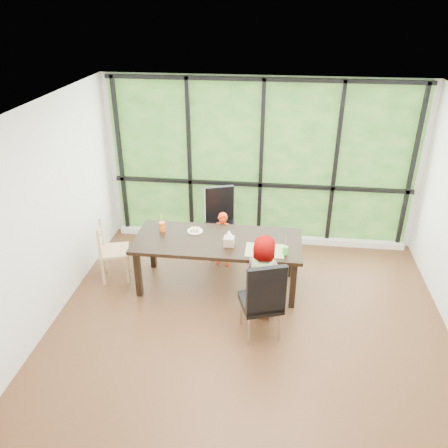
{
  "coord_description": "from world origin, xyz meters",
  "views": [
    {
      "loc": [
        0.25,
        -4.63,
        3.79
      ],
      "look_at": [
        -0.4,
        0.65,
        1.05
      ],
      "focal_mm": 36.32,
      "sensor_mm": 36.0,
      "label": 1
    }
  ],
  "objects_px": {
    "dining_table": "(218,263)",
    "plate_near": "(263,251)",
    "chair_interior_leather": "(261,297)",
    "tissue_box": "(229,241)",
    "chair_end_beech": "(114,251)",
    "chair_window_leather": "(222,223)",
    "child_older": "(265,276)",
    "green_cup": "(285,250)",
    "child_toddler": "(223,239)",
    "plate_far": "(195,231)",
    "orange_cup": "(162,227)"
  },
  "relations": [
    {
      "from": "dining_table",
      "to": "plate_near",
      "type": "bearing_deg",
      "value": -20.3
    },
    {
      "from": "chair_interior_leather",
      "to": "tissue_box",
      "type": "bearing_deg",
      "value": -78.72
    },
    {
      "from": "chair_end_beech",
      "to": "chair_window_leather",
      "type": "bearing_deg",
      "value": -74.48
    },
    {
      "from": "child_older",
      "to": "chair_interior_leather",
      "type": "bearing_deg",
      "value": 107.69
    },
    {
      "from": "chair_interior_leather",
      "to": "green_cup",
      "type": "height_order",
      "value": "chair_interior_leather"
    },
    {
      "from": "dining_table",
      "to": "chair_window_leather",
      "type": "bearing_deg",
      "value": 93.75
    },
    {
      "from": "chair_interior_leather",
      "to": "green_cup",
      "type": "xyz_separation_m",
      "value": [
        0.27,
        0.68,
        0.27
      ]
    },
    {
      "from": "child_older",
      "to": "tissue_box",
      "type": "relative_size",
      "value": 8.03
    },
    {
      "from": "chair_interior_leather",
      "to": "green_cup",
      "type": "bearing_deg",
      "value": -130.38
    },
    {
      "from": "child_older",
      "to": "child_toddler",
      "type": "bearing_deg",
      "value": -36.76
    },
    {
      "from": "chair_end_beech",
      "to": "child_toddler",
      "type": "relative_size",
      "value": 1.03
    },
    {
      "from": "dining_table",
      "to": "chair_window_leather",
      "type": "relative_size",
      "value": 2.13
    },
    {
      "from": "child_toddler",
      "to": "plate_far",
      "type": "height_order",
      "value": "child_toddler"
    },
    {
      "from": "chair_window_leather",
      "to": "plate_near",
      "type": "relative_size",
      "value": 4.96
    },
    {
      "from": "plate_near",
      "to": "chair_window_leather",
      "type": "bearing_deg",
      "value": 121.17
    },
    {
      "from": "chair_window_leather",
      "to": "tissue_box",
      "type": "xyz_separation_m",
      "value": [
        0.23,
        -1.04,
        0.27
      ]
    },
    {
      "from": "chair_window_leather",
      "to": "child_toddler",
      "type": "distance_m",
      "value": 0.36
    },
    {
      "from": "orange_cup",
      "to": "chair_window_leather",
      "type": "bearing_deg",
      "value": 44.83
    },
    {
      "from": "child_toddler",
      "to": "orange_cup",
      "type": "height_order",
      "value": "orange_cup"
    },
    {
      "from": "child_toddler",
      "to": "orange_cup",
      "type": "xyz_separation_m",
      "value": [
        -0.82,
        -0.42,
        0.38
      ]
    },
    {
      "from": "plate_near",
      "to": "orange_cup",
      "type": "distance_m",
      "value": 1.5
    },
    {
      "from": "orange_cup",
      "to": "green_cup",
      "type": "distance_m",
      "value": 1.79
    },
    {
      "from": "dining_table",
      "to": "orange_cup",
      "type": "bearing_deg",
      "value": 169.12
    },
    {
      "from": "green_cup",
      "to": "chair_window_leather",
      "type": "bearing_deg",
      "value": 129.52
    },
    {
      "from": "plate_far",
      "to": "child_older",
      "type": "bearing_deg",
      "value": -35.41
    },
    {
      "from": "child_older",
      "to": "tissue_box",
      "type": "xyz_separation_m",
      "value": [
        -0.51,
        0.4,
        0.25
      ]
    },
    {
      "from": "child_older",
      "to": "chair_end_beech",
      "type": "bearing_deg",
      "value": 7.5
    },
    {
      "from": "plate_near",
      "to": "child_toddler",
      "type": "bearing_deg",
      "value": 128.09
    },
    {
      "from": "child_toddler",
      "to": "plate_near",
      "type": "xyz_separation_m",
      "value": [
        0.63,
        -0.81,
        0.32
      ]
    },
    {
      "from": "child_older",
      "to": "plate_near",
      "type": "xyz_separation_m",
      "value": [
        -0.05,
        0.3,
        0.19
      ]
    },
    {
      "from": "chair_window_leather",
      "to": "plate_far",
      "type": "bearing_deg",
      "value": -131.32
    },
    {
      "from": "chair_interior_leather",
      "to": "orange_cup",
      "type": "xyz_separation_m",
      "value": [
        -1.46,
        1.11,
        0.28
      ]
    },
    {
      "from": "orange_cup",
      "to": "chair_end_beech",
      "type": "bearing_deg",
      "value": -169.04
    },
    {
      "from": "chair_end_beech",
      "to": "chair_interior_leather",
      "type": "bearing_deg",
      "value": -130.2
    },
    {
      "from": "dining_table",
      "to": "green_cup",
      "type": "xyz_separation_m",
      "value": [
        0.92,
        -0.28,
        0.43
      ]
    },
    {
      "from": "child_older",
      "to": "orange_cup",
      "type": "distance_m",
      "value": 1.67
    },
    {
      "from": "chair_window_leather",
      "to": "child_toddler",
      "type": "height_order",
      "value": "chair_window_leather"
    },
    {
      "from": "chair_interior_leather",
      "to": "plate_near",
      "type": "bearing_deg",
      "value": -107.38
    },
    {
      "from": "chair_end_beech",
      "to": "orange_cup",
      "type": "distance_m",
      "value": 0.8
    },
    {
      "from": "tissue_box",
      "to": "chair_interior_leather",
      "type": "bearing_deg",
      "value": -59.97
    },
    {
      "from": "dining_table",
      "to": "chair_interior_leather",
      "type": "height_order",
      "value": "chair_interior_leather"
    },
    {
      "from": "chair_interior_leather",
      "to": "chair_end_beech",
      "type": "bearing_deg",
      "value": -43.1
    },
    {
      "from": "chair_interior_leather",
      "to": "tissue_box",
      "type": "xyz_separation_m",
      "value": [
        -0.48,
        0.83,
        0.27
      ]
    },
    {
      "from": "chair_end_beech",
      "to": "plate_near",
      "type": "bearing_deg",
      "value": -112.62
    },
    {
      "from": "plate_far",
      "to": "chair_window_leather",
      "type": "bearing_deg",
      "value": 67.59
    },
    {
      "from": "dining_table",
      "to": "orange_cup",
      "type": "distance_m",
      "value": 0.94
    },
    {
      "from": "chair_interior_leather",
      "to": "child_older",
      "type": "distance_m",
      "value": 0.43
    },
    {
      "from": "orange_cup",
      "to": "green_cup",
      "type": "relative_size",
      "value": 1.19
    },
    {
      "from": "chair_interior_leather",
      "to": "chair_end_beech",
      "type": "height_order",
      "value": "chair_interior_leather"
    },
    {
      "from": "chair_interior_leather",
      "to": "child_older",
      "type": "height_order",
      "value": "child_older"
    }
  ]
}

